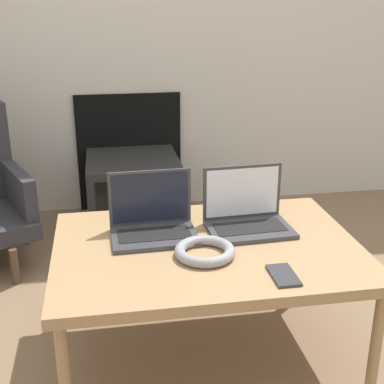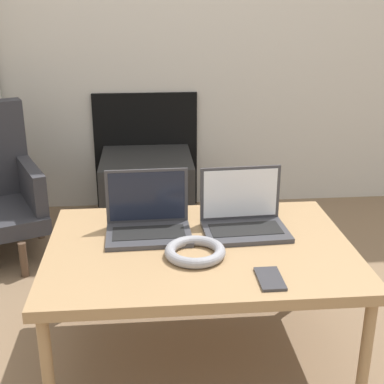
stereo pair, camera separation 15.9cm
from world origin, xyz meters
TOP-DOWN VIEW (x-y plane):
  - table at (0.00, 0.17)m, footprint 1.02×0.72m
  - laptop_left at (-0.17, 0.29)m, footprint 0.30×0.21m
  - laptop_right at (0.17, 0.29)m, footprint 0.30×0.22m
  - headphones at (-0.02, 0.09)m, footprint 0.20×0.20m
  - phone at (0.18, -0.08)m, footprint 0.07×0.13m
  - tv at (-0.17, 1.41)m, footprint 0.50×0.52m

SIDE VIEW (x-z plane):
  - tv at x=-0.17m, z-range 0.00..0.39m
  - table at x=0.00m, z-range 0.19..0.63m
  - phone at x=0.18m, z-range 0.44..0.45m
  - headphones at x=-0.02m, z-range 0.44..0.48m
  - laptop_left at x=-0.17m, z-range 0.38..0.60m
  - laptop_right at x=0.17m, z-range 0.38..0.60m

